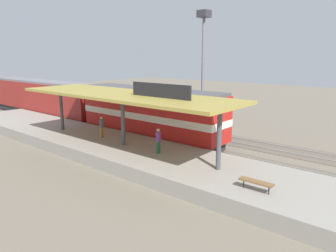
{
  "coord_description": "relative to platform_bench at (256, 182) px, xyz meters",
  "views": [
    {
      "loc": [
        -19.74,
        -16.86,
        7.3
      ],
      "look_at": [
        -1.38,
        -1.56,
        2.0
      ],
      "focal_mm": 33.87,
      "sensor_mm": 36.0,
      "label": 1
    }
  ],
  "objects": [
    {
      "name": "locomotive",
      "position": [
        6.0,
        12.6,
        1.07
      ],
      "size": [
        2.93,
        14.43,
        4.44
      ],
      "color": "#28282D",
      "rests_on": "track_near"
    },
    {
      "name": "light_mast",
      "position": [
        13.8,
        12.41,
        7.05
      ],
      "size": [
        1.1,
        1.1,
        11.7
      ],
      "color": "slate",
      "rests_on": "ground"
    },
    {
      "name": "person_waiting",
      "position": [
        1.52,
        7.67,
        0.51
      ],
      "size": [
        0.34,
        0.34,
        1.71
      ],
      "color": "#23603D",
      "rests_on": "platform"
    },
    {
      "name": "track_far",
      "position": [
        10.6,
        10.96,
        -1.31
      ],
      "size": [
        3.2,
        110.0,
        0.16
      ],
      "color": "#5F5649",
      "rests_on": "ground"
    },
    {
      "name": "platform",
      "position": [
        1.4,
        10.96,
        -0.89
      ],
      "size": [
        6.0,
        44.0,
        0.9
      ],
      "primitive_type": "cube",
      "color": "gray",
      "rests_on": "ground"
    },
    {
      "name": "track_near",
      "position": [
        6.0,
        10.96,
        -1.31
      ],
      "size": [
        3.2,
        110.0,
        0.16
      ],
      "color": "#5F5649",
      "rests_on": "ground"
    },
    {
      "name": "platform_bench",
      "position": [
        0.0,
        0.0,
        0.0
      ],
      "size": [
        0.44,
        1.7,
        0.5
      ],
      "color": "#333338",
      "rests_on": "platform"
    },
    {
      "name": "passenger_carriage_front",
      "position": [
        6.0,
        30.6,
        0.97
      ],
      "size": [
        2.9,
        20.0,
        4.24
      ],
      "color": "#28282D",
      "rests_on": "track_near"
    },
    {
      "name": "person_walking",
      "position": [
        1.77,
        13.9,
        0.51
      ],
      "size": [
        0.34,
        0.34,
        1.71
      ],
      "color": "olive",
      "rests_on": "platform"
    },
    {
      "name": "ground_plane",
      "position": [
        8.0,
        10.96,
        -1.34
      ],
      "size": [
        120.0,
        120.0,
        0.0
      ],
      "primitive_type": "plane",
      "color": "#706656"
    },
    {
      "name": "station_canopy",
      "position": [
        1.4,
        10.87,
        3.19
      ],
      "size": [
        5.2,
        18.0,
        4.7
      ],
      "color": "#47474C",
      "rests_on": "platform"
    }
  ]
}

